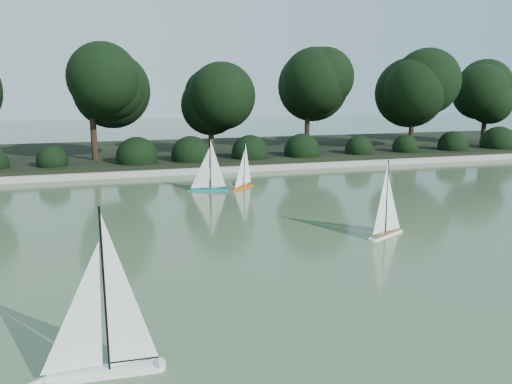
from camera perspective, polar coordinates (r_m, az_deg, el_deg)
ground at (r=7.23m, az=5.92°, el=-9.36°), size 80.00×80.00×0.00m
pond_coping at (r=15.64m, az=-6.88°, el=2.42°), size 40.00×0.35×0.18m
far_bank at (r=19.54m, az=-8.94°, el=4.39°), size 40.00×8.00×0.30m
tree_line at (r=18.07m, az=-4.53°, el=11.83°), size 26.31×3.93×4.39m
shrub_hedge at (r=16.47m, az=-7.46°, el=4.14°), size 29.10×1.10×1.10m
sailboat_white_a at (r=4.98m, az=-18.26°, el=-16.71°), size 1.25×0.26×1.70m
sailboat_white_b at (r=9.29m, az=14.95°, el=-3.44°), size 1.01×0.63×1.47m
sailboat_orange at (r=13.21m, az=-1.65°, el=1.34°), size 0.81×0.78×1.36m
sailboat_teal at (r=12.95m, az=-5.74°, el=1.16°), size 1.08×0.45×1.48m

